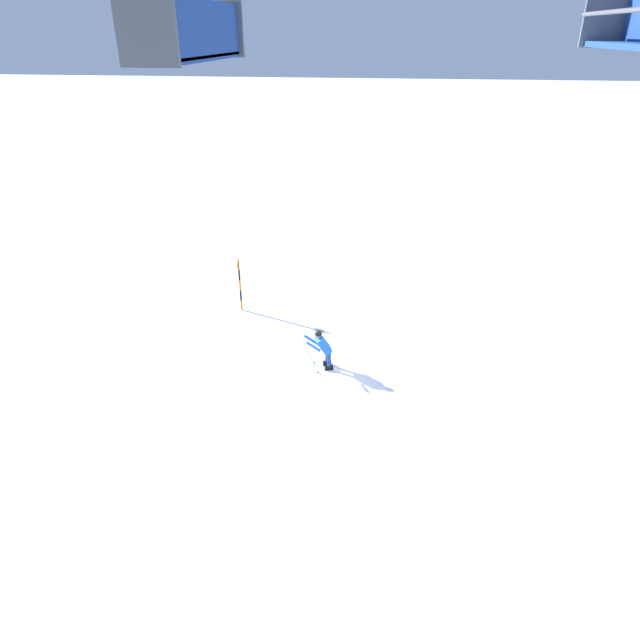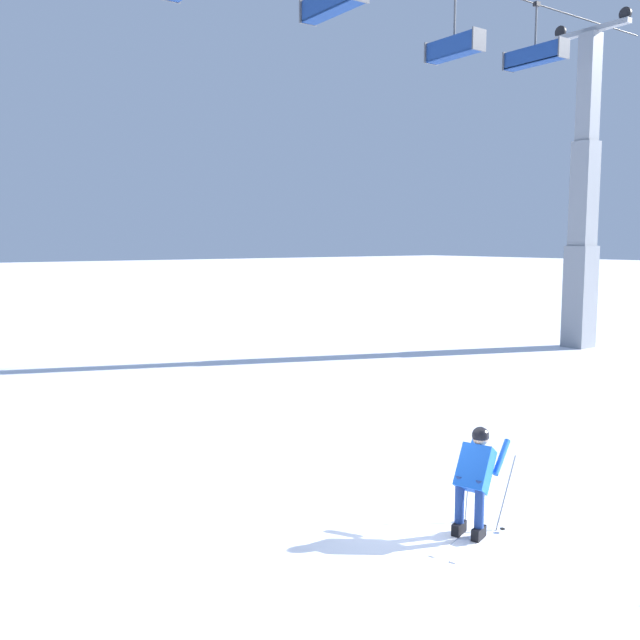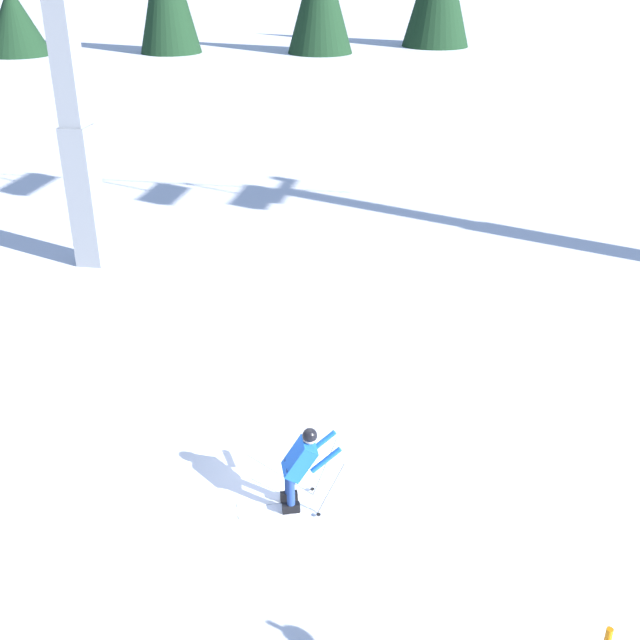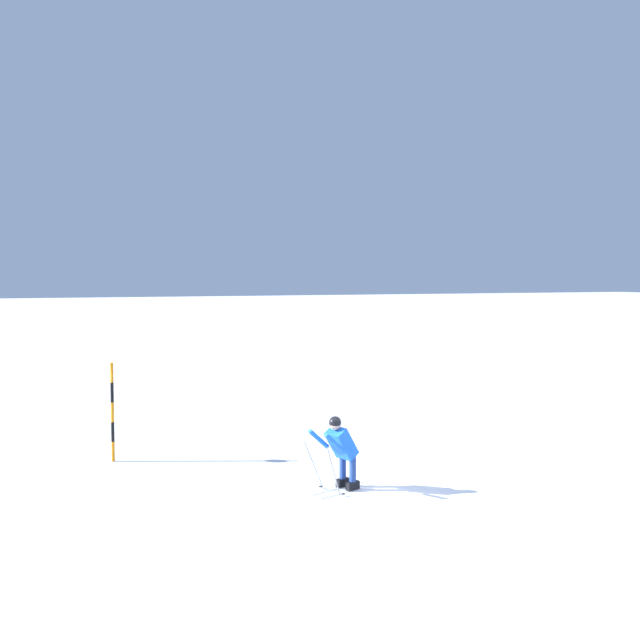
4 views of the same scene
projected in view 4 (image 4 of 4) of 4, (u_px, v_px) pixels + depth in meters
name	position (u px, v px, depth m)	size (l,w,h in m)	color
ground_plane	(392.00, 502.00, 13.41)	(260.00, 260.00, 0.00)	white
skier_carving_main	(341.00, 447.00, 14.06)	(1.75, 1.06, 1.61)	white
trail_marker_pole	(112.00, 408.00, 16.25)	(0.07, 0.28, 2.22)	orange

